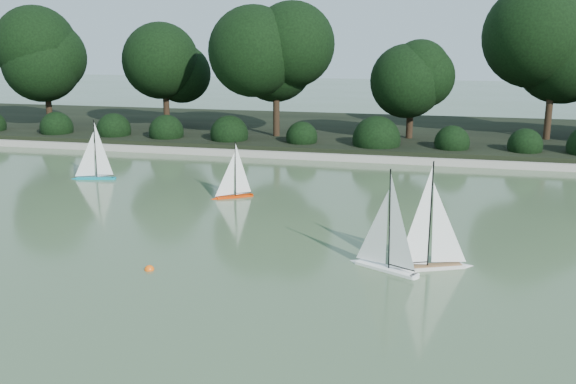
{
  "coord_description": "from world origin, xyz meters",
  "views": [
    {
      "loc": [
        1.79,
        -8.08,
        3.43
      ],
      "look_at": [
        -0.68,
        2.49,
        0.7
      ],
      "focal_mm": 40.0,
      "sensor_mm": 36.0,
      "label": 1
    }
  ],
  "objects_px": {
    "sailboat_white_a": "(381,252)",
    "sailboat_teal": "(91,169)",
    "sailboat_orange": "(231,188)",
    "sailboat_white_b": "(437,251)",
    "race_buoy": "(149,270)"
  },
  "relations": [
    {
      "from": "sailboat_teal",
      "to": "sailboat_white_b",
      "type": "bearing_deg",
      "value": -27.63
    },
    {
      "from": "sailboat_white_b",
      "to": "sailboat_orange",
      "type": "bearing_deg",
      "value": 142.46
    },
    {
      "from": "sailboat_white_b",
      "to": "sailboat_orange",
      "type": "distance_m",
      "value": 5.4
    },
    {
      "from": "sailboat_orange",
      "to": "race_buoy",
      "type": "xyz_separation_m",
      "value": [
        0.14,
        -4.32,
        -0.2
      ]
    },
    {
      "from": "sailboat_white_a",
      "to": "sailboat_white_b",
      "type": "height_order",
      "value": "sailboat_white_b"
    },
    {
      "from": "sailboat_white_a",
      "to": "sailboat_orange",
      "type": "relative_size",
      "value": 1.27
    },
    {
      "from": "sailboat_white_b",
      "to": "sailboat_white_a",
      "type": "bearing_deg",
      "value": -165.71
    },
    {
      "from": "sailboat_orange",
      "to": "sailboat_teal",
      "type": "distance_m",
      "value": 3.9
    },
    {
      "from": "sailboat_white_a",
      "to": "sailboat_teal",
      "type": "xyz_separation_m",
      "value": [
        -7.26,
        4.43,
        -0.02
      ]
    },
    {
      "from": "sailboat_white_a",
      "to": "sailboat_white_b",
      "type": "xyz_separation_m",
      "value": [
        0.81,
        0.21,
        0.01
      ]
    },
    {
      "from": "sailboat_teal",
      "to": "sailboat_orange",
      "type": "bearing_deg",
      "value": -13.86
    },
    {
      "from": "sailboat_white_b",
      "to": "race_buoy",
      "type": "xyz_separation_m",
      "value": [
        -4.14,
        -1.03,
        -0.27
      ]
    },
    {
      "from": "sailboat_orange",
      "to": "race_buoy",
      "type": "height_order",
      "value": "sailboat_orange"
    },
    {
      "from": "sailboat_white_a",
      "to": "sailboat_teal",
      "type": "height_order",
      "value": "sailboat_white_a"
    },
    {
      "from": "sailboat_white_b",
      "to": "sailboat_orange",
      "type": "relative_size",
      "value": 1.35
    }
  ]
}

